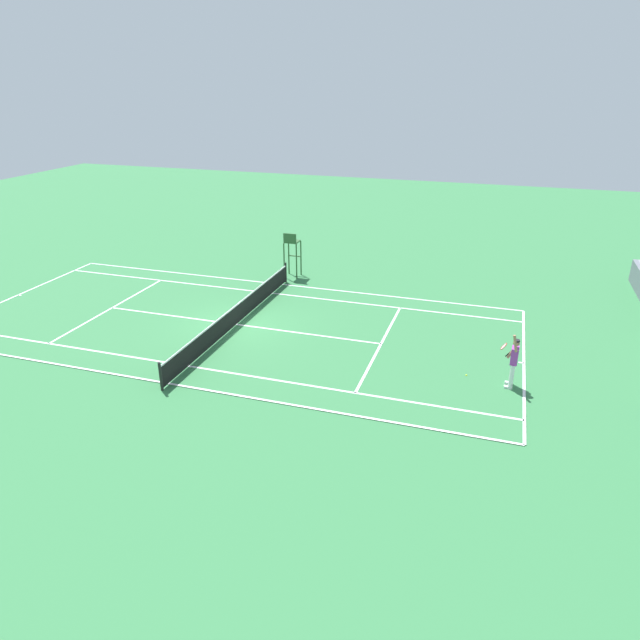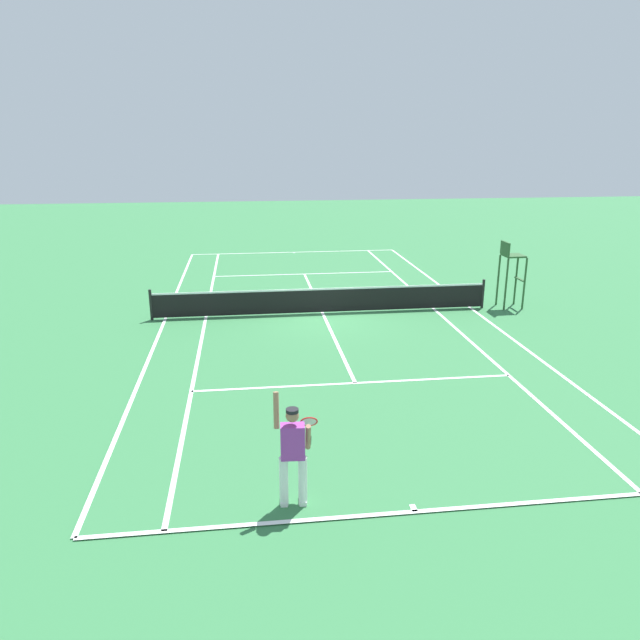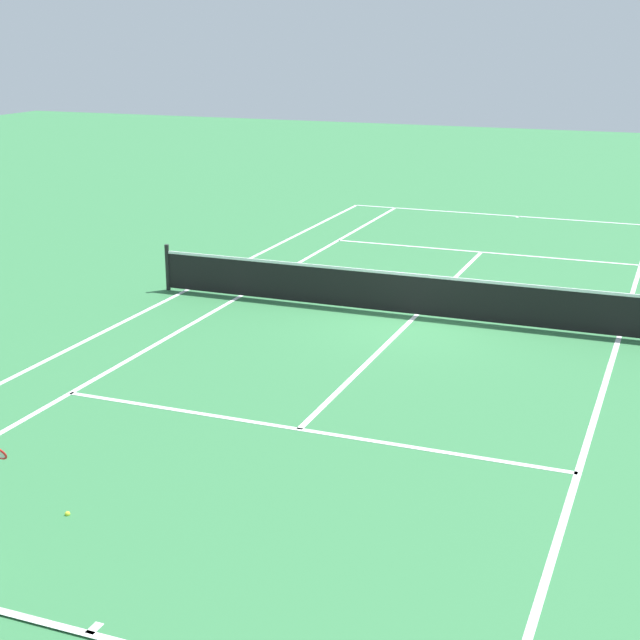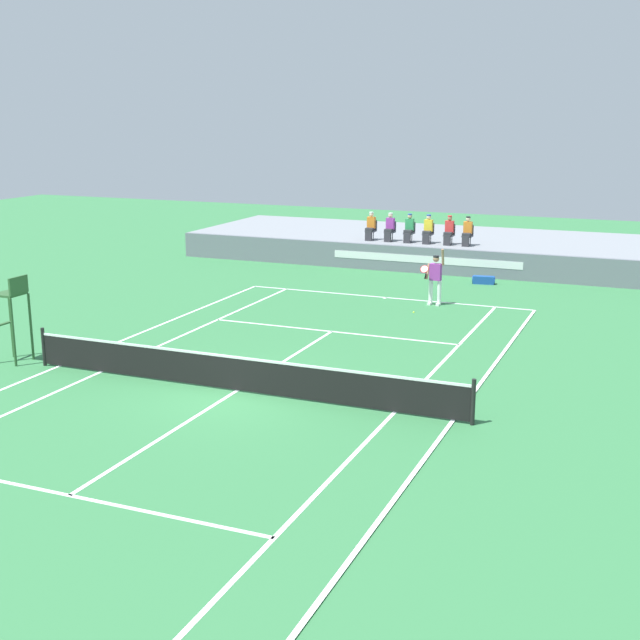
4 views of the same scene
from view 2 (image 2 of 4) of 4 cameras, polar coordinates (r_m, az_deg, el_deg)
ground_plane at (r=21.21m, az=0.24°, el=0.62°), size 80.00×80.00×0.00m
court at (r=21.21m, az=0.24°, el=0.65°), size 11.08×23.88×0.03m
net at (r=21.07m, az=0.24°, el=1.99°), size 11.98×0.10×1.07m
tennis_player at (r=10.12m, az=-2.59°, el=-12.65°), size 0.78×0.62×2.08m
tennis_ball at (r=11.92m, az=-1.53°, el=-13.01°), size 0.07×0.07×0.07m
umpire_chair at (r=22.77m, az=17.86°, el=4.98°), size 0.77×0.77×2.44m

